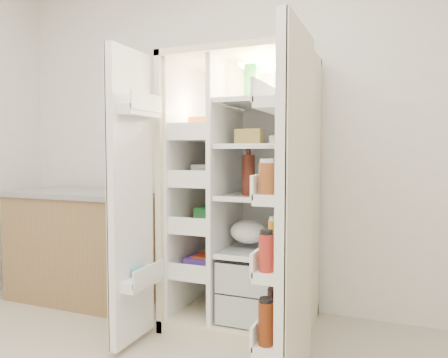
% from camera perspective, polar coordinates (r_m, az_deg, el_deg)
% --- Properties ---
extents(wall_back, '(4.00, 0.02, 2.70)m').
position_cam_1_polar(wall_back, '(3.25, 2.35, 6.88)').
color(wall_back, white).
rests_on(wall_back, floor).
extents(refrigerator, '(0.92, 0.70, 1.80)m').
position_cam_1_polar(refrigerator, '(2.89, 3.11, -4.75)').
color(refrigerator, beige).
rests_on(refrigerator, floor).
extents(freezer_door, '(0.15, 0.40, 1.72)m').
position_cam_1_polar(freezer_door, '(2.57, -12.33, -2.54)').
color(freezer_door, white).
rests_on(freezer_door, floor).
extents(fridge_door, '(0.17, 0.58, 1.72)m').
position_cam_1_polar(fridge_door, '(2.09, 9.06, -4.60)').
color(fridge_door, white).
rests_on(fridge_door, floor).
extents(kitchen_counter, '(1.19, 0.63, 0.86)m').
position_cam_1_polar(kitchen_counter, '(3.58, -18.04, -8.36)').
color(kitchen_counter, olive).
rests_on(kitchen_counter, floor).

